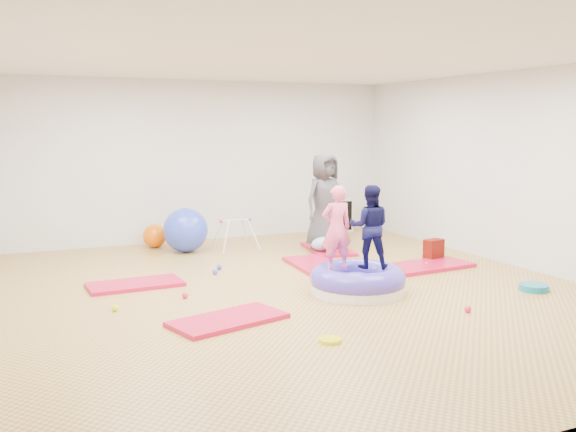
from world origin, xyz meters
name	(u,v)px	position (x,y,z in m)	size (l,w,h in m)	color
room	(298,178)	(0.00, 0.00, 1.40)	(7.01, 8.01, 2.81)	gold
gym_mat_front_left	(228,320)	(-1.18, -0.82, 0.02)	(1.19, 0.60, 0.05)	#CC0134
gym_mat_mid_left	(135,284)	(-1.77, 1.09, 0.02)	(1.17, 0.58, 0.05)	#CC0134
gym_mat_center_back	(316,265)	(0.83, 1.17, 0.03)	(1.22, 0.61, 0.05)	#CC0134
gym_mat_right	(427,266)	(2.26, 0.47, 0.03)	(1.30, 0.65, 0.05)	#CC0134
gym_mat_rear_right	(328,249)	(1.55, 2.18, 0.02)	(1.20, 0.60, 0.05)	#CC0134
inflatable_cushion	(358,281)	(0.64, -0.34, 0.14)	(1.17, 1.17, 0.37)	silver
child_pink	(337,224)	(0.41, -0.22, 0.85)	(0.37, 0.25, 1.03)	#FE5E91
child_navy	(370,223)	(0.83, -0.29, 0.85)	(0.50, 0.39, 1.02)	#0B0C33
adult_caregiver	(324,201)	(1.48, 2.18, 0.82)	(0.75, 0.49, 1.54)	#3C3D43
infant	(324,244)	(1.35, 1.94, 0.17)	(0.38, 0.39, 0.23)	#90AFDA
ball_pit_balls	(273,284)	(-0.18, 0.36, 0.04)	(4.54, 3.20, 0.07)	red
exercise_ball_blue	(186,230)	(-0.59, 3.02, 0.36)	(0.72, 0.72, 0.72)	blue
exercise_ball_orange	(155,236)	(-0.97, 3.59, 0.19)	(0.39, 0.39, 0.39)	#EB6004
infant_play_gym	(236,230)	(0.19, 2.83, 0.34)	(0.66, 0.63, 0.51)	silver
cube_shelf	(335,215)	(2.55, 3.79, 0.32)	(0.64, 0.32, 0.64)	silver
balance_disc	(534,287)	(2.68, -1.14, 0.04)	(0.36, 0.36, 0.08)	#137191
backpack	(434,250)	(2.62, 0.81, 0.17)	(0.29, 0.18, 0.33)	#A71607
yellow_toy	(330,340)	(-0.50, -1.79, 0.02)	(0.22, 0.22, 0.03)	#E3EA0D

